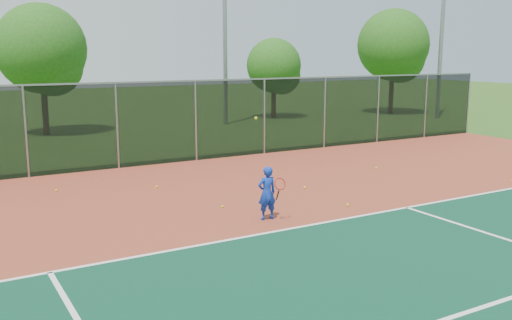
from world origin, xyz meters
The scene contains 16 objects.
ground centered at (0.00, 0.00, 0.00)m, with size 120.00×120.00×0.00m, color #295117.
court_apron centered at (0.00, 2.00, 0.01)m, with size 30.00×20.00×0.02m, color #9B3F27.
fence_back centered at (0.00, 12.00, 1.56)m, with size 30.00×0.06×3.03m.
tennis_player centered at (-1.72, 3.96, 0.69)m, with size 0.59×0.59×2.53m.
practice_ball_0 centered at (-5.63, 9.47, 0.06)m, with size 0.07×0.07×0.07m, color yellow.
practice_ball_1 centered at (7.10, 3.58, 0.06)m, with size 0.07×0.07×0.07m, color yellow.
practice_ball_2 centered at (-2.90, 8.45, 0.06)m, with size 0.07×0.07×0.07m, color yellow.
practice_ball_3 centered at (-2.19, 5.44, 0.06)m, with size 0.07×0.07×0.07m, color yellow.
practice_ball_4 centered at (0.76, 3.91, 0.06)m, with size 0.07×0.07×0.07m, color yellow.
practice_ball_5 centered at (4.79, 7.31, 0.06)m, with size 0.07×0.07×0.07m, color yellow.
practice_ball_6 centered at (0.92, 6.13, 0.06)m, with size 0.07×0.07×0.07m, color yellow.
floodlight_n centered at (6.10, 21.49, 6.60)m, with size 0.90×0.40×11.67m.
floodlight_ne centered at (18.94, 17.58, 6.60)m, with size 0.90×0.40×11.67m.
tree_back_left centered at (-3.52, 22.13, 4.04)m, with size 4.38×4.38×6.43m.
tree_back_mid centered at (10.23, 22.73, 3.10)m, with size 3.37×3.37×4.95m.
tree_back_right centered at (18.42, 21.00, 4.33)m, with size 4.70×4.70×6.90m.
Camera 1 is at (-8.68, -7.56, 4.03)m, focal length 40.00 mm.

